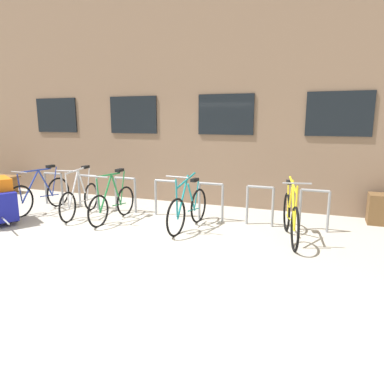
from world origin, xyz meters
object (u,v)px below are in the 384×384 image
Objects in this scene: bicycle_green at (113,203)px; bicycle_teal at (188,209)px; bicycle_blue at (40,194)px; bicycle_yellow at (291,217)px; bicycle_silver at (80,198)px.

bicycle_teal reaches higher than bicycle_green.
bicycle_blue is at bearing 179.48° from bicycle_teal.
bicycle_blue is (-5.47, 0.00, -0.01)m from bicycle_yellow.
bicycle_green is at bearing -1.92° from bicycle_blue.
bicycle_blue is at bearing -179.13° from bicycle_silver.
bicycle_yellow is at bearing 1.05° from bicycle_green.
bicycle_teal is (2.52, -0.05, 0.01)m from bicycle_silver.
bicycle_silver reaches higher than bicycle_green.
bicycle_blue is 1.08× the size of bicycle_teal.
bicycle_yellow is 5.47m from bicycle_blue.
bicycle_green reaches higher than bicycle_blue.
bicycle_blue is 1.12× the size of bicycle_green.
bicycle_green is 1.65m from bicycle_teal.
bicycle_yellow reaches higher than bicycle_teal.
bicycle_green is at bearing -178.85° from bicycle_teal.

